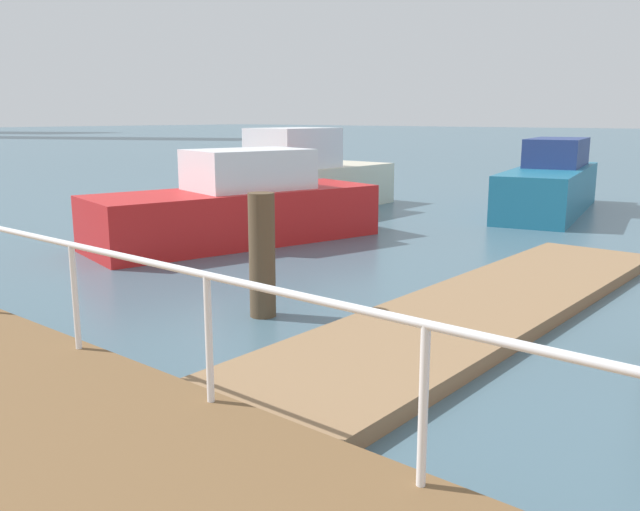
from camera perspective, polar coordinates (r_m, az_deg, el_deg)
floating_dock at (r=9.31m, az=13.13°, el=-4.60°), size 10.09×2.00×0.18m
boardwalk_railing at (r=5.34m, az=-9.54°, el=-3.65°), size 0.06×27.63×1.08m
dock_piling_2 at (r=8.98m, az=-4.94°, el=0.00°), size 0.35×0.35×1.68m
moored_boat_1 at (r=14.46m, az=-6.94°, el=4.09°), size 6.55×3.51×1.97m
moored_boat_2 at (r=19.53m, az=-0.96°, el=6.58°), size 5.31×2.11×2.34m
moored_boat_3 at (r=20.06m, az=18.99°, el=5.82°), size 6.76×3.16×2.03m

